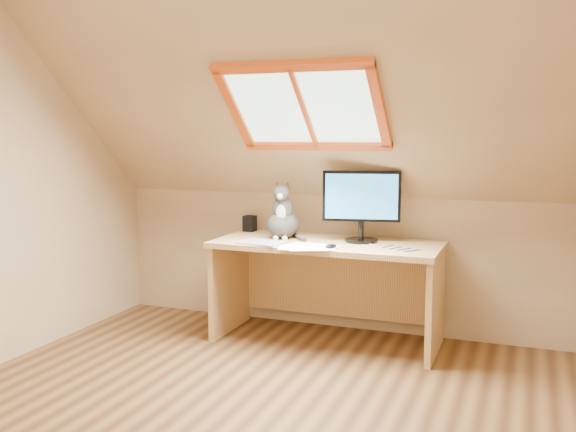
% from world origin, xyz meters
% --- Properties ---
extents(ground, '(3.50, 3.50, 0.00)m').
position_xyz_m(ground, '(0.00, 0.00, 0.00)').
color(ground, brown).
rests_on(ground, ground).
extents(room_shell, '(3.52, 3.52, 2.41)m').
position_xyz_m(room_shell, '(0.00, -0.09, 1.43)').
color(room_shell, tan).
rests_on(room_shell, ground).
extents(desk, '(1.56, 0.68, 0.71)m').
position_xyz_m(desk, '(0.05, 1.45, 0.49)').
color(desk, '#DEB069').
rests_on(desk, ground).
extents(monitor, '(0.53, 0.23, 0.49)m').
position_xyz_m(monitor, '(0.27, 1.45, 1.00)').
color(monitor, black).
rests_on(monitor, desk).
extents(cat, '(0.27, 0.31, 0.42)m').
position_xyz_m(cat, '(-0.29, 1.42, 0.86)').
color(cat, '#3F3B38').
rests_on(cat, desk).
extents(desk_speaker, '(0.09, 0.09, 0.12)m').
position_xyz_m(desk_speaker, '(-0.65, 1.63, 0.77)').
color(desk_speaker, black).
rests_on(desk_speaker, desk).
extents(graphics_tablet, '(0.32, 0.25, 0.01)m').
position_xyz_m(graphics_tablet, '(-0.35, 1.15, 0.72)').
color(graphics_tablet, '#B2B2B7').
rests_on(graphics_tablet, desk).
extents(mouse, '(0.08, 0.11, 0.03)m').
position_xyz_m(mouse, '(0.15, 1.13, 0.73)').
color(mouse, black).
rests_on(mouse, desk).
extents(papers, '(0.35, 0.30, 0.01)m').
position_xyz_m(papers, '(0.02, 1.12, 0.72)').
color(papers, white).
rests_on(papers, desk).
extents(cables, '(0.51, 0.26, 0.01)m').
position_xyz_m(cables, '(0.48, 1.26, 0.72)').
color(cables, silver).
rests_on(cables, desk).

